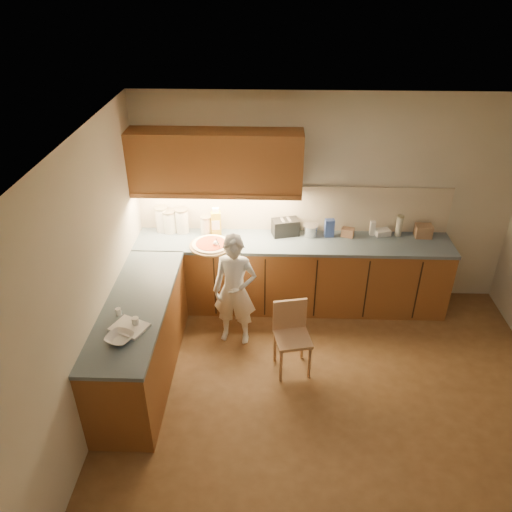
% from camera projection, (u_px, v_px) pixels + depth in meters
% --- Properties ---
extents(room, '(4.54, 4.50, 2.62)m').
position_uv_depth(room, '(349.00, 262.00, 4.07)').
color(room, brown).
rests_on(room, ground).
extents(l_counter, '(3.77, 2.62, 0.92)m').
position_uv_depth(l_counter, '(246.00, 293.00, 5.80)').
color(l_counter, brown).
rests_on(l_counter, ground).
extents(backsplash, '(3.75, 0.02, 0.58)m').
position_uv_depth(backsplash, '(293.00, 208.00, 6.03)').
color(backsplash, beige).
rests_on(backsplash, l_counter).
extents(upper_cabinets, '(1.95, 0.36, 0.73)m').
position_uv_depth(upper_cabinets, '(216.00, 162.00, 5.59)').
color(upper_cabinets, brown).
rests_on(upper_cabinets, ground).
extents(pizza_on_board, '(0.50, 0.50, 0.20)m').
position_uv_depth(pizza_on_board, '(211.00, 245.00, 5.80)').
color(pizza_on_board, '#A58252').
rests_on(pizza_on_board, l_counter).
extents(child, '(0.53, 0.39, 1.34)m').
position_uv_depth(child, '(235.00, 291.00, 5.48)').
color(child, white).
rests_on(child, ground).
extents(wooden_chair, '(0.42, 0.42, 0.79)m').
position_uv_depth(wooden_chair, '(291.00, 332.00, 5.20)').
color(wooden_chair, tan).
rests_on(wooden_chair, ground).
extents(mixing_bowl, '(0.30, 0.30, 0.06)m').
position_uv_depth(mixing_bowl, '(120.00, 338.00, 4.37)').
color(mixing_bowl, white).
rests_on(mixing_bowl, l_counter).
extents(canister_a, '(0.16, 0.16, 0.32)m').
position_uv_depth(canister_a, '(162.00, 219.00, 6.07)').
color(canister_a, silver).
rests_on(canister_a, l_counter).
extents(canister_b, '(0.16, 0.16, 0.29)m').
position_uv_depth(canister_b, '(170.00, 221.00, 6.05)').
color(canister_b, silver).
rests_on(canister_b, l_counter).
extents(canister_c, '(0.17, 0.17, 0.31)m').
position_uv_depth(canister_c, '(182.00, 220.00, 6.04)').
color(canister_c, silver).
rests_on(canister_c, l_counter).
extents(canister_d, '(0.15, 0.15, 0.24)m').
position_uv_depth(canister_d, '(206.00, 225.00, 6.03)').
color(canister_d, beige).
rests_on(canister_d, l_counter).
extents(oil_jug, '(0.13, 0.10, 0.36)m').
position_uv_depth(oil_jug, '(216.00, 223.00, 5.98)').
color(oil_jug, gold).
rests_on(oil_jug, l_counter).
extents(toaster, '(0.35, 0.25, 0.21)m').
position_uv_depth(toaster, '(285.00, 227.00, 6.01)').
color(toaster, black).
rests_on(toaster, l_counter).
extents(steel_pot, '(0.18, 0.18, 0.14)m').
position_uv_depth(steel_pot, '(310.00, 230.00, 6.01)').
color(steel_pot, silver).
rests_on(steel_pot, l_counter).
extents(blue_box, '(0.12, 0.09, 0.22)m').
position_uv_depth(blue_box, '(329.00, 228.00, 5.97)').
color(blue_box, '#314995').
rests_on(blue_box, l_counter).
extents(card_box_a, '(0.17, 0.15, 0.10)m').
position_uv_depth(card_box_a, '(348.00, 232.00, 6.00)').
color(card_box_a, '#AC7C5C').
rests_on(card_box_a, l_counter).
extents(white_bottle, '(0.06, 0.06, 0.18)m').
position_uv_depth(white_bottle, '(372.00, 228.00, 6.02)').
color(white_bottle, white).
rests_on(white_bottle, l_counter).
extents(flat_pack, '(0.20, 0.16, 0.07)m').
position_uv_depth(flat_pack, '(382.00, 232.00, 6.04)').
color(flat_pack, silver).
rests_on(flat_pack, l_counter).
extents(tall_jar, '(0.08, 0.08, 0.26)m').
position_uv_depth(tall_jar, '(399.00, 226.00, 5.98)').
color(tall_jar, beige).
rests_on(tall_jar, l_counter).
extents(card_box_b, '(0.20, 0.16, 0.15)m').
position_uv_depth(card_box_b, '(423.00, 231.00, 5.98)').
color(card_box_b, '#9A7453').
rests_on(card_box_b, l_counter).
extents(dough_cloth, '(0.38, 0.35, 0.02)m').
position_uv_depth(dough_cloth, '(129.00, 327.00, 4.53)').
color(dough_cloth, white).
rests_on(dough_cloth, l_counter).
extents(spice_jar_a, '(0.06, 0.06, 0.07)m').
position_uv_depth(spice_jar_a, '(118.00, 312.00, 4.69)').
color(spice_jar_a, white).
rests_on(spice_jar_a, l_counter).
extents(spice_jar_b, '(0.07, 0.07, 0.09)m').
position_uv_depth(spice_jar_b, '(135.00, 322.00, 4.55)').
color(spice_jar_b, white).
rests_on(spice_jar_b, l_counter).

